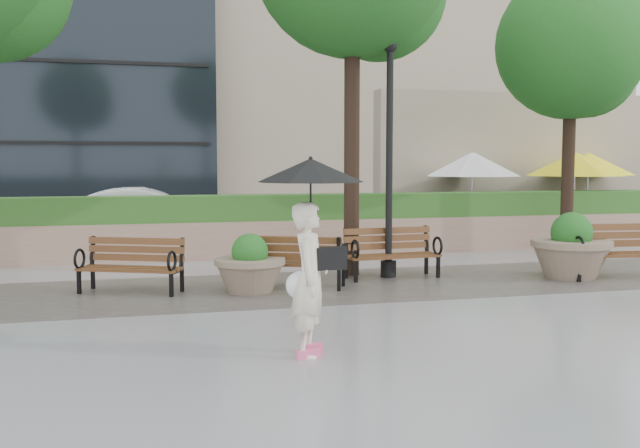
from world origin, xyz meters
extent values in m
plane|color=gray|center=(0.00, 0.00, 0.00)|extent=(100.00, 100.00, 0.00)
cube|color=#383330|center=(0.00, 3.00, 0.01)|extent=(28.00, 3.20, 0.01)
cube|color=#A27D68|center=(0.00, 7.00, 0.40)|extent=(24.00, 0.80, 0.80)
cube|color=#20531B|center=(0.00, 7.00, 1.08)|extent=(24.00, 0.75, 0.55)
cube|color=tan|center=(9.50, 10.00, 2.00)|extent=(10.00, 0.60, 4.00)
cube|color=#20531B|center=(9.00, 7.80, 0.45)|extent=(8.00, 0.50, 0.90)
cube|color=black|center=(0.00, 11.00, 0.00)|extent=(40.00, 7.00, 0.00)
cube|color=brown|center=(-1.99, 3.14, 0.39)|extent=(1.66, 1.11, 0.04)
cube|color=brown|center=(-1.88, 3.37, 0.67)|extent=(1.51, 0.77, 0.38)
cube|color=black|center=(-1.97, 3.16, 0.21)|extent=(1.70, 1.19, 0.41)
torus|color=black|center=(-2.74, 3.31, 0.55)|extent=(0.18, 0.32, 0.33)
torus|color=black|center=(-1.36, 2.68, 0.55)|extent=(0.18, 0.32, 0.33)
cube|color=brown|center=(0.65, 3.02, 0.40)|extent=(1.68, 1.15, 0.05)
cube|color=brown|center=(0.54, 2.79, 0.68)|extent=(1.52, 0.81, 0.38)
cube|color=black|center=(0.64, 3.00, 0.21)|extent=(1.72, 1.23, 0.42)
torus|color=black|center=(1.41, 2.84, 0.56)|extent=(0.19, 0.32, 0.34)
torus|color=black|center=(0.02, 3.50, 0.56)|extent=(0.19, 0.32, 0.34)
cube|color=brown|center=(2.52, 3.44, 0.41)|extent=(1.69, 0.61, 0.05)
cube|color=brown|center=(2.50, 3.69, 0.69)|extent=(1.67, 0.22, 0.39)
cube|color=black|center=(2.51, 3.46, 0.21)|extent=(1.70, 0.70, 0.43)
torus|color=black|center=(1.74, 3.22, 0.57)|extent=(0.07, 0.34, 0.34)
torus|color=black|center=(3.31, 3.32, 0.57)|extent=(0.07, 0.34, 0.34)
cube|color=brown|center=(6.34, 2.39, 0.44)|extent=(1.84, 0.72, 0.05)
cube|color=brown|center=(6.37, 2.67, 0.75)|extent=(1.80, 0.31, 0.42)
cube|color=black|center=(6.34, 2.42, 0.23)|extent=(1.85, 0.82, 0.46)
torus|color=black|center=(5.48, 2.30, 0.62)|extent=(0.09, 0.37, 0.37)
cylinder|color=#7F6B56|center=(-0.15, 2.76, 0.50)|extent=(1.12, 1.12, 0.09)
sphere|color=#164112|center=(-0.15, 2.76, 0.65)|extent=(0.58, 0.58, 0.58)
cylinder|color=#7F6B56|center=(5.61, 2.70, 0.62)|extent=(1.40, 1.40, 0.11)
sphere|color=#164112|center=(5.61, 2.70, 0.82)|extent=(0.72, 0.72, 0.72)
cylinder|color=black|center=(2.49, 3.59, 2.01)|extent=(0.12, 0.12, 4.02)
cylinder|color=black|center=(2.49, 3.59, 0.15)|extent=(0.28, 0.28, 0.30)
sphere|color=black|center=(2.49, 3.59, 4.07)|extent=(0.24, 0.24, 0.24)
cylinder|color=black|center=(1.92, 4.01, 2.65)|extent=(0.28, 0.28, 5.30)
cylinder|color=black|center=(7.51, 5.69, 2.17)|extent=(0.28, 0.28, 4.34)
sphere|color=#164112|center=(7.51, 5.69, 4.65)|extent=(3.30, 3.30, 3.30)
sphere|color=#164112|center=(8.11, 5.99, 4.22)|extent=(2.31, 2.31, 2.31)
cylinder|color=black|center=(6.61, 8.54, 0.05)|extent=(0.40, 0.40, 0.10)
cylinder|color=#99999E|center=(6.61, 8.54, 1.10)|extent=(0.06, 0.06, 2.20)
cone|color=white|center=(6.61, 8.54, 2.00)|extent=(2.50, 2.50, 0.60)
cylinder|color=black|center=(9.30, 8.06, 0.05)|extent=(0.40, 0.40, 0.10)
cylinder|color=#99999E|center=(9.30, 8.06, 1.10)|extent=(0.06, 0.06, 2.20)
cone|color=yellow|center=(9.30, 8.06, 2.00)|extent=(2.50, 2.50, 0.60)
cylinder|color=black|center=(10.39, 9.04, 0.05)|extent=(0.40, 0.40, 0.10)
cylinder|color=#99999E|center=(10.39, 9.04, 1.10)|extent=(0.06, 0.06, 2.20)
cone|color=yellow|center=(10.39, 9.04, 2.00)|extent=(2.50, 2.50, 0.60)
imported|color=white|center=(-1.58, 9.95, 0.71)|extent=(4.40, 1.80, 1.42)
imported|color=beige|center=(-0.11, -1.03, 0.88)|extent=(0.65, 0.76, 1.75)
cube|color=#F2598C|center=(-0.06, -0.92, 0.04)|extent=(0.19, 0.26, 0.09)
cube|color=#F2598C|center=(-0.16, -1.16, 0.04)|extent=(0.19, 0.26, 0.09)
cube|color=black|center=(0.11, -1.07, 1.04)|extent=(0.23, 0.35, 0.24)
sphere|color=white|center=(-0.16, -0.77, 0.71)|extent=(0.31, 0.31, 0.31)
cylinder|color=black|center=(-0.09, -0.98, 1.53)|extent=(0.02, 0.02, 0.93)
cone|color=black|center=(-0.09, -0.98, 1.97)|extent=(1.14, 1.14, 0.24)
camera|label=1|loc=(-1.92, -8.31, 2.07)|focal=40.00mm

